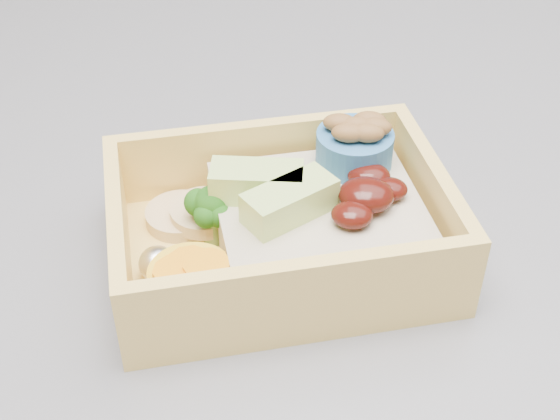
{
  "coord_description": "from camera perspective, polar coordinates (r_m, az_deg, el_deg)",
  "views": [
    {
      "loc": [
        -0.0,
        -0.32,
        1.19
      ],
      "look_at": [
        -0.03,
        -0.02,
        0.95
      ],
      "focal_mm": 50.0,
      "sensor_mm": 36.0,
      "label": 1
    }
  ],
  "objects": [
    {
      "name": "bento_box",
      "position": [
        0.39,
        0.72,
        -0.97
      ],
      "size": [
        0.19,
        0.16,
        0.06
      ],
      "rotation": [
        0.0,
        0.0,
        0.3
      ],
      "color": "#F4CB65",
      "rests_on": "island"
    }
  ]
}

